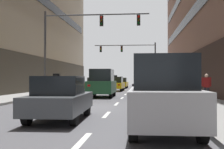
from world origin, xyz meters
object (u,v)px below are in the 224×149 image
(car_driving_0, at_px, (60,98))
(car_driving_1, at_px, (102,83))
(taxi_driving_5, at_px, (95,84))
(traffic_signal_1, at_px, (134,55))
(car_parked_1, at_px, (153,87))
(traffic_signal_0, at_px, (79,34))
(taxi_driving_2, at_px, (121,83))
(pedestrian_0, at_px, (206,85))
(taxi_driving_4, at_px, (115,84))
(car_parked_0, at_px, (163,95))
(pedestrian_1, at_px, (175,83))
(car_parked_3, at_px, (147,86))
(car_parked_2, at_px, (149,87))
(taxi_driving_3, at_px, (57,88))

(car_driving_0, distance_m, car_driving_1, 12.72)
(taxi_driving_5, height_order, traffic_signal_1, traffic_signal_1)
(car_parked_1, xyz_separation_m, traffic_signal_0, (-5.58, 9.20, 4.04))
(taxi_driving_2, bearing_deg, pedestrian_0, -75.61)
(taxi_driving_4, xyz_separation_m, car_parked_0, (3.51, -25.55, 0.21))
(car_driving_0, distance_m, taxi_driving_5, 26.71)
(car_parked_1, xyz_separation_m, pedestrian_1, (2.64, 13.94, -0.07))
(taxi_driving_4, xyz_separation_m, car_parked_3, (3.51, -7.69, -0.06))
(car_driving_0, distance_m, traffic_signal_1, 30.74)
(traffic_signal_0, bearing_deg, car_parked_2, -26.61)
(taxi_driving_2, distance_m, car_parked_0, 35.17)
(taxi_driving_2, bearing_deg, taxi_driving_5, -114.92)
(car_parked_0, height_order, car_parked_3, car_parked_0)
(car_parked_0, distance_m, car_parked_3, 17.86)
(car_driving_1, xyz_separation_m, pedestrian_1, (6.27, 5.24, -0.09))
(car_parked_1, distance_m, car_parked_3, 11.87)
(car_driving_0, bearing_deg, traffic_signal_0, 99.15)
(car_driving_0, xyz_separation_m, taxi_driving_5, (-2.97, 26.55, 0.01))
(car_driving_1, relative_size, taxi_driving_4, 1.01)
(pedestrian_1, bearing_deg, taxi_driving_5, 136.52)
(taxi_driving_4, distance_m, car_parked_3, 8.45)
(car_parked_2, height_order, car_parked_3, car_parked_2)
(taxi_driving_5, height_order, car_parked_2, taxi_driving_5)
(car_driving_1, distance_m, car_parked_1, 9.42)
(car_parked_2, xyz_separation_m, pedestrian_1, (2.64, 7.53, 0.15))
(car_driving_1, height_order, pedestrian_0, car_driving_1)
(taxi_driving_3, bearing_deg, taxi_driving_5, 89.99)
(taxi_driving_4, height_order, pedestrian_1, taxi_driving_4)
(pedestrian_1, bearing_deg, traffic_signal_0, -150.02)
(car_parked_0, bearing_deg, taxi_driving_2, 95.56)
(taxi_driving_3, distance_m, car_parked_1, 8.58)
(pedestrian_1, bearing_deg, taxi_driving_2, 111.88)
(taxi_driving_4, bearing_deg, car_parked_0, -82.18)
(car_parked_3, bearing_deg, taxi_driving_3, -136.11)
(car_driving_1, relative_size, taxi_driving_3, 1.03)
(car_driving_0, xyz_separation_m, taxi_driving_4, (-0.06, 23.57, 0.06))
(taxi_driving_2, distance_m, taxi_driving_4, 9.46)
(car_driving_0, height_order, traffic_signal_1, traffic_signal_1)
(taxi_driving_3, relative_size, taxi_driving_5, 1.04)
(car_driving_0, height_order, pedestrian_0, pedestrian_0)
(car_driving_1, xyz_separation_m, car_parked_1, (3.63, -8.70, -0.02))
(taxi_driving_4, relative_size, traffic_signal_1, 0.53)
(car_parked_2, bearing_deg, taxi_driving_5, 111.69)
(car_parked_2, bearing_deg, pedestrian_0, -44.80)
(pedestrian_1, bearing_deg, taxi_driving_3, -137.70)
(taxi_driving_4, height_order, taxi_driving_5, taxi_driving_4)
(taxi_driving_4, relative_size, pedestrian_0, 2.80)
(taxi_driving_4, bearing_deg, car_parked_3, -65.47)
(car_driving_1, distance_m, traffic_signal_1, 18.20)
(taxi_driving_3, distance_m, car_parked_2, 6.46)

